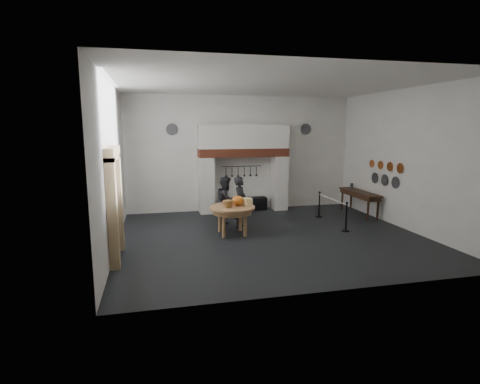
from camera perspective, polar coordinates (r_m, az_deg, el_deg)
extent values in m
cube|color=black|center=(11.52, 4.80, -6.71)|extent=(9.00, 8.00, 0.02)
cube|color=silver|center=(11.12, 5.14, 16.13)|extent=(9.00, 8.00, 0.02)
cube|color=white|center=(14.94, 0.21, 5.89)|extent=(9.00, 0.02, 4.50)
cube|color=white|center=(7.41, 14.52, 1.63)|extent=(9.00, 0.02, 4.50)
cube|color=white|center=(10.61, -18.89, 3.78)|extent=(0.02, 8.00, 4.50)
cube|color=white|center=(13.19, 23.97, 4.54)|extent=(0.02, 8.00, 4.50)
cube|color=silver|center=(14.45, -5.17, 1.03)|extent=(0.55, 0.70, 2.15)
cube|color=silver|center=(15.13, 5.96, 1.41)|extent=(0.55, 0.70, 2.15)
cube|color=#9E442B|center=(14.59, 0.53, 6.03)|extent=(3.50, 0.72, 0.32)
cube|color=silver|center=(14.57, 0.53, 8.42)|extent=(3.50, 0.70, 0.90)
cube|color=black|center=(14.94, 0.46, -1.86)|extent=(1.90, 0.45, 0.50)
cylinder|color=black|center=(14.90, 0.28, 3.95)|extent=(1.60, 0.02, 0.02)
cube|color=black|center=(9.77, -18.97, -2.64)|extent=(0.04, 1.10, 2.50)
cube|color=tan|center=(9.07, -18.86, -3.24)|extent=(0.22, 0.30, 2.60)
cube|color=tan|center=(10.44, -18.11, -1.55)|extent=(0.22, 0.30, 2.60)
cube|color=tan|center=(9.57, -18.89, 5.60)|extent=(0.22, 1.70, 0.30)
cube|color=gold|center=(11.47, -18.07, 0.96)|extent=(0.05, 0.34, 0.44)
cylinder|color=tan|center=(11.51, -1.20, -2.38)|extent=(1.71, 1.71, 0.07)
ellipsoid|color=#DE581F|center=(11.60, -0.33, -1.31)|extent=(0.36, 0.36, 0.31)
cube|color=#F9DC95|center=(11.54, 1.28, -1.56)|extent=(0.22, 0.22, 0.24)
cube|color=#FDE997|center=(11.82, 0.83, -1.38)|extent=(0.18, 0.18, 0.20)
cone|color=#A1753B|center=(11.30, -1.79, -1.85)|extent=(0.39, 0.39, 0.22)
ellipsoid|color=#AC6F3D|center=(11.80, -2.02, -1.58)|extent=(0.31, 0.18, 0.13)
imported|color=black|center=(12.26, 0.05, -1.58)|extent=(0.65, 0.74, 1.70)
imported|color=black|center=(12.57, -2.14, -1.38)|extent=(0.87, 0.98, 1.66)
cube|color=#372014|center=(14.77, 17.76, -0.02)|extent=(0.55, 2.20, 0.06)
cylinder|color=#505055|center=(15.26, 16.64, 0.87)|extent=(0.12, 0.12, 0.22)
cylinder|color=#C6662D|center=(13.35, 23.23, 3.34)|extent=(0.03, 0.34, 0.34)
cylinder|color=#C6662D|center=(13.80, 21.89, 3.61)|extent=(0.03, 0.32, 0.32)
cylinder|color=#C6662D|center=(14.25, 20.63, 3.86)|extent=(0.03, 0.30, 0.30)
cylinder|color=#C6662D|center=(14.71, 19.45, 4.10)|extent=(0.03, 0.28, 0.28)
cylinder|color=#4C4C51|center=(13.57, 22.59, 1.35)|extent=(0.03, 0.40, 0.40)
cylinder|color=#4C4C51|center=(14.06, 21.18, 1.70)|extent=(0.03, 0.40, 0.40)
cylinder|color=#4C4C51|center=(14.55, 19.86, 2.04)|extent=(0.03, 0.40, 0.40)
cylinder|color=#4C4C51|center=(14.48, -10.34, 9.37)|extent=(0.44, 0.03, 0.44)
cylinder|color=#4C4C51|center=(15.70, 10.02, 9.40)|extent=(0.44, 0.03, 0.44)
cylinder|color=black|center=(12.36, 15.89, -3.75)|extent=(0.05, 0.05, 0.90)
cylinder|color=black|center=(14.10, 11.98, -1.95)|extent=(0.05, 0.05, 0.90)
cylinder|color=silver|center=(13.14, 13.87, -1.09)|extent=(0.04, 2.00, 0.04)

